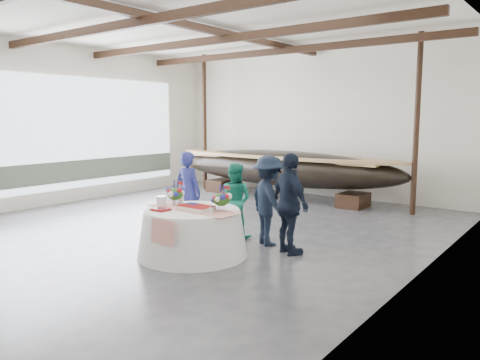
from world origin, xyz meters
The scene contains 14 objects.
floor centered at (0.00, 0.00, 0.00)m, with size 10.00×12.00×0.01m, color #3D3D42.
wall_back centered at (0.00, 6.00, 2.25)m, with size 10.00×0.02×4.50m, color silver.
wall_left centered at (-5.00, 0.00, 2.25)m, with size 0.02×12.00×4.50m, color silver.
wall_right centered at (5.00, 0.00, 2.25)m, with size 0.02×12.00×4.50m, color silver.
ceiling centered at (0.00, 0.00, 4.50)m, with size 10.00×12.00×0.01m, color white.
pavilion_structure centered at (0.00, 0.81, 4.00)m, with size 9.80×11.76×4.50m.
open_bay centered at (-4.95, 1.00, 1.83)m, with size 0.03×7.00×3.20m.
longboat_display centered at (-0.43, 4.74, 0.93)m, with size 7.77×1.55×1.46m.
banquet_table centered at (1.47, -1.22, 0.42)m, with size 1.96×1.96×0.84m.
tabletop_items centered at (1.40, -1.11, 0.99)m, with size 1.82×0.95×0.40m.
guest_woman_blue centered at (0.20, 0.02, 0.87)m, with size 0.63×0.42×1.74m, color navy.
guest_woman_teal centered at (1.28, 0.23, 0.77)m, with size 0.75×0.58×1.54m, color #1A8768.
guest_man_left centered at (2.15, 0.19, 0.87)m, with size 1.12×0.65×1.74m, color black.
guest_man_right centered at (2.80, -0.10, 0.92)m, with size 1.07×0.45×1.83m, color black.
Camera 1 is at (7.05, -7.18, 2.47)m, focal length 35.00 mm.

